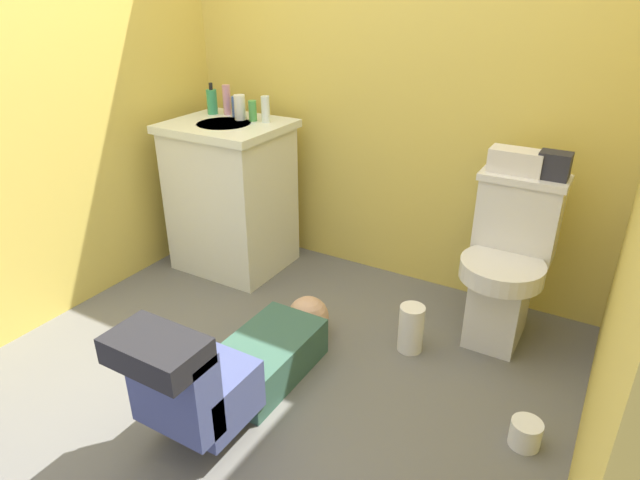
% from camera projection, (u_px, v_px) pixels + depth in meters
% --- Properties ---
extents(ground_plane, '(2.80, 2.94, 0.04)m').
position_uv_depth(ground_plane, '(284.00, 365.00, 2.37)').
color(ground_plane, '#63625D').
extents(wall_back, '(2.46, 0.08, 2.40)m').
position_uv_depth(wall_back, '(394.00, 46.00, 2.62)').
color(wall_back, '#DCC151').
rests_on(wall_back, ground_plane).
extents(wall_left, '(0.08, 1.94, 2.40)m').
position_uv_depth(wall_left, '(49.00, 53.00, 2.38)').
color(wall_left, '#DCC151').
rests_on(wall_left, ground_plane).
extents(toilet, '(0.36, 0.46, 0.75)m').
position_uv_depth(toilet, '(507.00, 263.00, 2.39)').
color(toilet, silver).
rests_on(toilet, ground_plane).
extents(vanity_cabinet, '(0.60, 0.52, 0.82)m').
position_uv_depth(vanity_cabinet, '(232.00, 195.00, 3.00)').
color(vanity_cabinet, silver).
rests_on(vanity_cabinet, ground_plane).
extents(faucet, '(0.02, 0.02, 0.10)m').
position_uv_depth(faucet, '(242.00, 108.00, 2.91)').
color(faucet, silver).
rests_on(faucet, vanity_cabinet).
extents(person_plumber, '(0.39, 1.06, 0.52)m').
position_uv_depth(person_plumber, '(236.00, 363.00, 2.07)').
color(person_plumber, '#33594C').
rests_on(person_plumber, ground_plane).
extents(tissue_box, '(0.22, 0.11, 0.10)m').
position_uv_depth(tissue_box, '(516.00, 161.00, 2.29)').
color(tissue_box, silver).
rests_on(tissue_box, toilet).
extents(toiletry_bag, '(0.12, 0.09, 0.11)m').
position_uv_depth(toiletry_bag, '(554.00, 165.00, 2.22)').
color(toiletry_bag, '#26262D').
rests_on(toiletry_bag, toilet).
extents(soap_dispenser, '(0.06, 0.06, 0.17)m').
position_uv_depth(soap_dispenser, '(212.00, 101.00, 2.97)').
color(soap_dispenser, '#36985E').
rests_on(soap_dispenser, vanity_cabinet).
extents(bottle_pink, '(0.04, 0.04, 0.16)m').
position_uv_depth(bottle_pink, '(227.00, 100.00, 2.96)').
color(bottle_pink, pink).
rests_on(bottle_pink, vanity_cabinet).
extents(bottle_blue, '(0.04, 0.04, 0.11)m').
position_uv_depth(bottle_blue, '(236.00, 106.00, 2.92)').
color(bottle_blue, '#4461B7').
rests_on(bottle_blue, vanity_cabinet).
extents(bottle_white, '(0.06, 0.06, 0.13)m').
position_uv_depth(bottle_white, '(240.00, 107.00, 2.85)').
color(bottle_white, white).
rests_on(bottle_white, vanity_cabinet).
extents(bottle_green, '(0.04, 0.04, 0.11)m').
position_uv_depth(bottle_green, '(253.00, 111.00, 2.83)').
color(bottle_green, '#499E4C').
rests_on(bottle_green, vanity_cabinet).
extents(bottle_clear, '(0.04, 0.04, 0.13)m').
position_uv_depth(bottle_clear, '(266.00, 109.00, 2.80)').
color(bottle_clear, silver).
rests_on(bottle_clear, vanity_cabinet).
extents(paper_towel_roll, '(0.11, 0.11, 0.22)m').
position_uv_depth(paper_towel_roll, '(411.00, 328.00, 2.39)').
color(paper_towel_roll, white).
rests_on(paper_towel_roll, ground_plane).
extents(toilet_paper_roll, '(0.11, 0.11, 0.10)m').
position_uv_depth(toilet_paper_roll, '(525.00, 434.00, 1.92)').
color(toilet_paper_roll, white).
rests_on(toilet_paper_roll, ground_plane).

